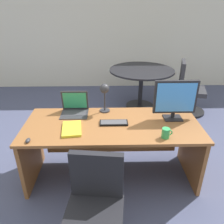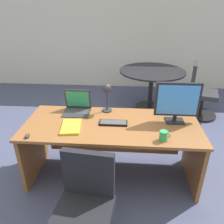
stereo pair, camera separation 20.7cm
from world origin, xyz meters
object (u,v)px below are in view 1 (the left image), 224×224
(office_chair, at_px, (95,216))
(meeting_table, at_px, (141,79))
(coffee_mug, at_px, (166,133))
(monitor, at_px, (175,98))
(laptop, at_px, (75,106))
(meeting_chair_near, at_px, (188,92))
(mouse, at_px, (28,140))
(keyboard, at_px, (114,123))
(desk, at_px, (112,137))
(book, at_px, (72,129))
(desk_lamp, at_px, (104,92))

(office_chair, bearing_deg, meeting_table, 74.77)
(coffee_mug, bearing_deg, monitor, 65.70)
(laptop, xyz_separation_m, coffee_mug, (0.94, -0.58, -0.03))
(coffee_mug, relative_size, meeting_chair_near, 0.11)
(mouse, height_order, meeting_chair_near, meeting_chair_near)
(monitor, height_order, coffee_mug, monitor)
(keyboard, bearing_deg, desk, 106.72)
(desk, xyz_separation_m, office_chair, (-0.16, -0.90, -0.18))
(mouse, xyz_separation_m, meeting_table, (1.40, 2.29, -0.16))
(desk, height_order, meeting_table, meeting_table)
(monitor, distance_m, book, 1.15)
(meeting_table, bearing_deg, monitor, -87.48)
(keyboard, height_order, meeting_chair_near, meeting_chair_near)
(laptop, height_order, meeting_table, laptop)
(mouse, relative_size, desk_lamp, 0.21)
(meeting_table, bearing_deg, meeting_chair_near, -15.80)
(desk_lamp, relative_size, coffee_mug, 3.37)
(office_chair, bearing_deg, laptop, 103.55)
(office_chair, bearing_deg, coffee_mug, 39.70)
(mouse, distance_m, book, 0.43)
(laptop, relative_size, keyboard, 1.03)
(laptop, relative_size, mouse, 4.20)
(laptop, xyz_separation_m, meeting_chair_near, (1.89, 1.43, -0.41))
(keyboard, xyz_separation_m, office_chair, (-0.18, -0.84, -0.40))
(book, height_order, meeting_chair_near, meeting_chair_near)
(coffee_mug, bearing_deg, book, 169.92)
(desk_lamp, distance_m, meeting_table, 1.85)
(laptop, bearing_deg, meeting_table, 58.19)
(monitor, height_order, keyboard, monitor)
(office_chair, relative_size, meeting_table, 0.70)
(monitor, distance_m, coffee_mug, 0.47)
(mouse, height_order, coffee_mug, coffee_mug)
(laptop, relative_size, desk_lamp, 0.88)
(coffee_mug, bearing_deg, mouse, -178.09)
(desk_lamp, relative_size, meeting_table, 0.29)
(laptop, height_order, desk_lamp, desk_lamp)
(mouse, xyz_separation_m, office_chair, (0.64, -0.51, -0.41))
(office_chair, distance_m, meeting_chair_near, 3.03)
(mouse, bearing_deg, laptop, 59.59)
(book, bearing_deg, laptop, 92.29)
(laptop, distance_m, office_chair, 1.25)
(desk, distance_m, laptop, 0.57)
(desk, height_order, book, book)
(desk, relative_size, coffee_mug, 18.05)
(meeting_table, bearing_deg, office_chair, -105.23)
(meeting_table, bearing_deg, mouse, -121.44)
(meeting_chair_near, bearing_deg, meeting_table, 164.20)
(monitor, height_order, laptop, monitor)
(monitor, bearing_deg, laptop, 170.32)
(laptop, distance_m, book, 0.42)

